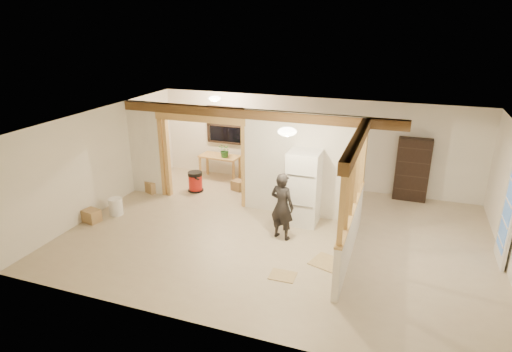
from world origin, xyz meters
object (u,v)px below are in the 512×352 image
at_px(work_table, 220,167).
at_px(bookshelf, 412,170).
at_px(shop_vac, 195,181).
at_px(woman, 282,206).
at_px(refrigerator, 304,188).

height_order(work_table, bookshelf, bookshelf).
height_order(shop_vac, bookshelf, bookshelf).
distance_m(woman, bookshelf, 4.06).
distance_m(refrigerator, woman, 0.94).
bearing_deg(refrigerator, woman, -105.23).
height_order(woman, work_table, woman).
bearing_deg(work_table, bookshelf, 6.84).
bearing_deg(refrigerator, shop_vac, 164.68).
bearing_deg(work_table, woman, -42.45).
relative_size(woman, work_table, 1.29).
relative_size(woman, shop_vac, 2.65).
relative_size(work_table, bookshelf, 0.70).
height_order(woman, bookshelf, bookshelf).
distance_m(work_table, shop_vac, 1.13).
xyz_separation_m(refrigerator, bookshelf, (2.32, 2.25, -0.03)).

